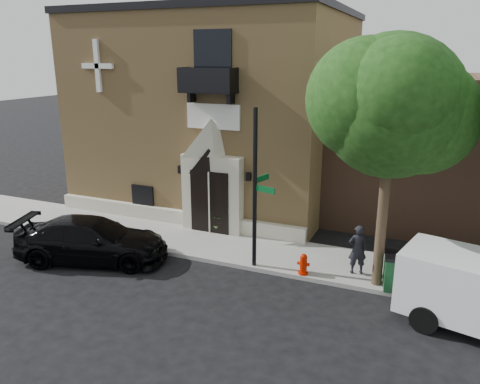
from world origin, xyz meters
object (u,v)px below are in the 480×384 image
at_px(dumpster, 413,272).
at_px(pedestrian_near, 357,249).
at_px(street_sign, 256,189).
at_px(black_sedan, 92,240).
at_px(pedestrian_far, 477,268).
at_px(fire_hydrant, 303,264).

xyz_separation_m(dumpster, pedestrian_near, (-1.80, 0.47, 0.27)).
relative_size(street_sign, pedestrian_near, 3.22).
height_order(black_sedan, street_sign, street_sign).
relative_size(dumpster, pedestrian_far, 1.20).
xyz_separation_m(street_sign, dumpster, (5.18, 0.30, -2.19)).
height_order(fire_hydrant, pedestrian_near, pedestrian_near).
xyz_separation_m(street_sign, pedestrian_far, (7.00, 0.94, -1.98)).
bearing_deg(black_sedan, pedestrian_near, -92.44).
height_order(fire_hydrant, dumpster, dumpster).
distance_m(dumpster, pedestrian_far, 1.94).
distance_m(pedestrian_near, pedestrian_far, 3.62).
distance_m(black_sedan, pedestrian_far, 12.98).
height_order(fire_hydrant, pedestrian_far, pedestrian_far).
xyz_separation_m(black_sedan, street_sign, (5.72, 1.62, 2.13)).
bearing_deg(black_sedan, street_sign, -91.30).
xyz_separation_m(street_sign, pedestrian_near, (3.38, 0.76, -1.92)).
xyz_separation_m(pedestrian_near, pedestrian_far, (3.62, 0.17, -0.07)).
distance_m(street_sign, pedestrian_near, 3.96).
bearing_deg(black_sedan, fire_hydrant, -94.98).
bearing_deg(street_sign, black_sedan, -149.11).
bearing_deg(dumpster, black_sedan, -178.30).
xyz_separation_m(black_sedan, pedestrian_far, (12.72, 2.56, 0.14)).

